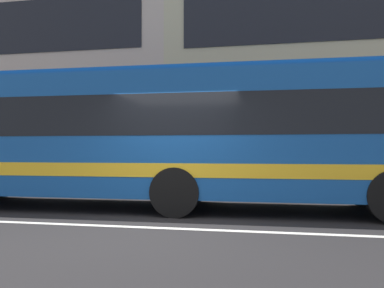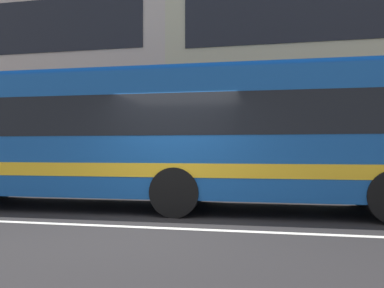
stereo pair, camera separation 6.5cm
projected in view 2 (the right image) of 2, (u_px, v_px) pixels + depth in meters
name	position (u px, v px, depth m)	size (l,w,h in m)	color
ground_plane	(160.00, 228.00, 6.77)	(160.00, 160.00, 0.00)	black
lane_centre_line	(160.00, 228.00, 6.77)	(60.00, 0.16, 0.01)	silver
transit_bus	(156.00, 134.00, 9.14)	(11.67, 2.74, 3.10)	#154C99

